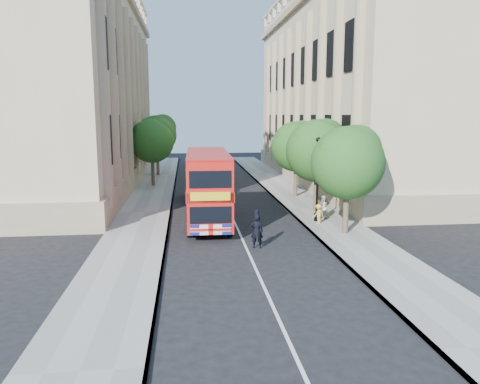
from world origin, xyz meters
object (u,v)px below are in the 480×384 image
object	(u,v)px
box_van	(201,183)
woman_pedestrian	(323,207)
police_constable	(257,231)
double_decker_bus	(208,185)
lamp_post	(317,183)

from	to	relation	value
box_van	woman_pedestrian	distance (m)	11.52
police_constable	box_van	bearing A→B (deg)	-71.01
double_decker_bus	police_constable	world-z (taller)	double_decker_bus
lamp_post	double_decker_bus	size ratio (longest dim) A/B	0.55
lamp_post	box_van	bearing A→B (deg)	125.75
box_van	police_constable	world-z (taller)	box_van
police_constable	woman_pedestrian	size ratio (longest dim) A/B	1.16
police_constable	woman_pedestrian	xyz separation A→B (m)	(5.05, 5.60, -0.00)
lamp_post	police_constable	bearing A→B (deg)	-131.82
double_decker_bus	police_constable	xyz separation A→B (m)	(2.17, -5.72, -1.51)
lamp_post	double_decker_bus	xyz separation A→B (m)	(-6.64, 0.72, -0.14)
woman_pedestrian	police_constable	bearing A→B (deg)	9.45
box_van	police_constable	size ratio (longest dim) A/B	2.66
box_van	woman_pedestrian	size ratio (longest dim) A/B	3.09
police_constable	woman_pedestrian	bearing A→B (deg)	-122.19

